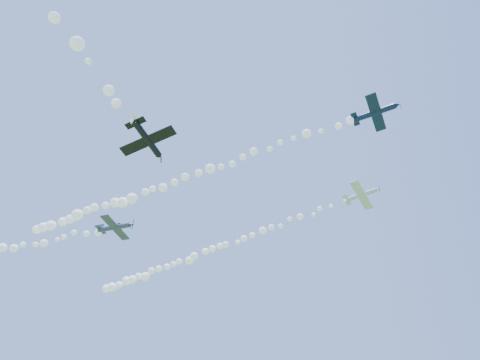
% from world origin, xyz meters
% --- Properties ---
extents(plane_white, '(7.40, 7.73, 2.47)m').
position_xyz_m(plane_white, '(21.55, 11.64, 50.29)').
color(plane_white, silver).
extents(smoke_trail_white, '(66.97, 24.77, 3.13)m').
position_xyz_m(smoke_trail_white, '(-13.98, 23.83, 49.99)').
color(smoke_trail_white, white).
extents(plane_navy, '(7.34, 7.78, 2.20)m').
position_xyz_m(plane_navy, '(23.97, -11.06, 47.96)').
color(plane_navy, '#0D183B').
extents(smoke_trail_navy, '(67.00, 15.55, 2.87)m').
position_xyz_m(smoke_trail_navy, '(-11.64, -3.94, 47.75)').
color(smoke_trail_navy, white).
extents(plane_grey, '(7.33, 7.68, 2.34)m').
position_xyz_m(plane_grey, '(-21.97, -2.06, 41.50)').
color(plane_grey, '#363A4F').
extents(plane_black, '(6.74, 6.43, 2.27)m').
position_xyz_m(plane_black, '(-3.97, -25.16, 35.46)').
color(plane_black, black).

